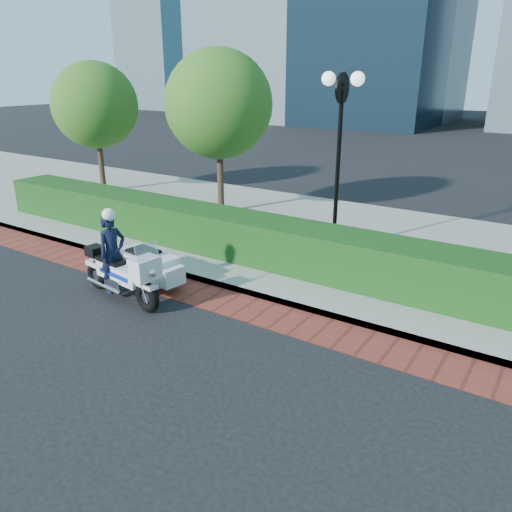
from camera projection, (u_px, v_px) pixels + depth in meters
The scene contains 8 objects.
ground at pixel (160, 327), 9.03m from camera, with size 120.00×120.00×0.00m, color black.
brick_strip at pixel (211, 298), 10.20m from camera, with size 60.00×1.00×0.01m, color maroon.
sidewalk at pixel (312, 237), 13.71m from camera, with size 60.00×8.00×0.15m, color gray.
hedge_main at pixel (266, 241), 11.62m from camera, with size 18.00×1.20×1.00m, color #133411.
lamppost at pixel (340, 135), 11.56m from camera, with size 1.02×0.70×4.21m.
tree_a at pixel (95, 105), 17.63m from camera, with size 3.00×3.00×4.58m.
tree_b at pixel (219, 105), 14.73m from camera, with size 3.20×3.20×4.89m.
police_motorcycle at pixel (131, 264), 10.21m from camera, with size 2.32×1.78×1.88m.
Camera 1 is at (5.86, -5.74, 4.35)m, focal length 35.00 mm.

